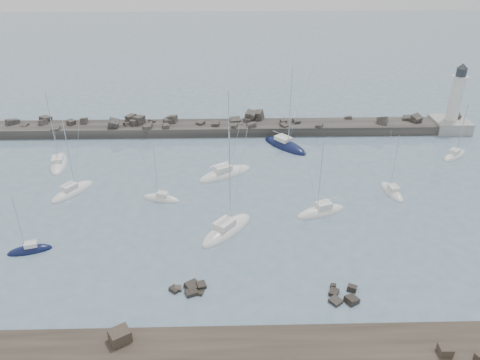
{
  "coord_description": "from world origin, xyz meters",
  "views": [
    {
      "loc": [
        1.05,
        -51.87,
        36.93
      ],
      "look_at": [
        2.69,
        12.0,
        2.62
      ],
      "focal_mm": 35.0,
      "sensor_mm": 36.0,
      "label": 1
    }
  ],
  "objects_px": {
    "sailboat_1": "(59,164)",
    "lighthouse": "(452,116)",
    "sailboat_2": "(30,250)",
    "sailboat_8": "(321,212)",
    "sailboat_6": "(227,230)",
    "sailboat_9": "(392,192)",
    "sailboat_3": "(72,192)",
    "sailboat_5": "(161,199)",
    "sailboat_10": "(454,156)",
    "sailboat_4": "(225,174)",
    "sailboat_7": "(285,146)"
  },
  "relations": [
    {
      "from": "sailboat_1",
      "to": "lighthouse",
      "type": "bearing_deg",
      "value": 10.72
    },
    {
      "from": "sailboat_2",
      "to": "sailboat_8",
      "type": "xyz_separation_m",
      "value": [
        39.48,
        8.29,
        0.02
      ]
    },
    {
      "from": "sailboat_6",
      "to": "sailboat_9",
      "type": "relative_size",
      "value": 1.5
    },
    {
      "from": "lighthouse",
      "to": "sailboat_3",
      "type": "xyz_separation_m",
      "value": [
        -70.94,
        -24.71,
        -2.95
      ]
    },
    {
      "from": "sailboat_5",
      "to": "sailboat_10",
      "type": "distance_m",
      "value": 54.05
    },
    {
      "from": "sailboat_9",
      "to": "sailboat_10",
      "type": "bearing_deg",
      "value": 39.6
    },
    {
      "from": "sailboat_2",
      "to": "sailboat_4",
      "type": "bearing_deg",
      "value": 39.31
    },
    {
      "from": "sailboat_9",
      "to": "sailboat_3",
      "type": "bearing_deg",
      "value": 178.51
    },
    {
      "from": "lighthouse",
      "to": "sailboat_7",
      "type": "height_order",
      "value": "sailboat_7"
    },
    {
      "from": "sailboat_8",
      "to": "sailboat_9",
      "type": "relative_size",
      "value": 1.2
    },
    {
      "from": "sailboat_1",
      "to": "sailboat_6",
      "type": "xyz_separation_m",
      "value": [
        29.89,
        -21.69,
        0.02
      ]
    },
    {
      "from": "sailboat_1",
      "to": "sailboat_4",
      "type": "distance_m",
      "value": 30.03
    },
    {
      "from": "sailboat_4",
      "to": "sailboat_10",
      "type": "relative_size",
      "value": 1.46
    },
    {
      "from": "sailboat_5",
      "to": "sailboat_9",
      "type": "bearing_deg",
      "value": 1.95
    },
    {
      "from": "sailboat_10",
      "to": "lighthouse",
      "type": "bearing_deg",
      "value": 71.22
    },
    {
      "from": "sailboat_1",
      "to": "sailboat_9",
      "type": "relative_size",
      "value": 1.34
    },
    {
      "from": "sailboat_5",
      "to": "sailboat_4",
      "type": "bearing_deg",
      "value": 38.95
    },
    {
      "from": "sailboat_10",
      "to": "sailboat_1",
      "type": "bearing_deg",
      "value": -178.82
    },
    {
      "from": "sailboat_3",
      "to": "sailboat_2",
      "type": "bearing_deg",
      "value": -93.96
    },
    {
      "from": "sailboat_4",
      "to": "sailboat_8",
      "type": "bearing_deg",
      "value": -41.35
    },
    {
      "from": "sailboat_5",
      "to": "sailboat_9",
      "type": "relative_size",
      "value": 0.92
    },
    {
      "from": "sailboat_1",
      "to": "sailboat_6",
      "type": "distance_m",
      "value": 36.94
    },
    {
      "from": "sailboat_3",
      "to": "sailboat_4",
      "type": "bearing_deg",
      "value": 12.6
    },
    {
      "from": "sailboat_1",
      "to": "sailboat_5",
      "type": "height_order",
      "value": "sailboat_1"
    },
    {
      "from": "sailboat_6",
      "to": "sailboat_8",
      "type": "distance_m",
      "value": 14.57
    },
    {
      "from": "sailboat_4",
      "to": "sailboat_6",
      "type": "xyz_separation_m",
      "value": [
        0.26,
        -16.85,
        0.0
      ]
    },
    {
      "from": "sailboat_5",
      "to": "sailboat_7",
      "type": "relative_size",
      "value": 0.58
    },
    {
      "from": "sailboat_10",
      "to": "sailboat_5",
      "type": "bearing_deg",
      "value": -164.66
    },
    {
      "from": "sailboat_2",
      "to": "sailboat_8",
      "type": "height_order",
      "value": "sailboat_8"
    },
    {
      "from": "sailboat_1",
      "to": "sailboat_3",
      "type": "height_order",
      "value": "sailboat_1"
    },
    {
      "from": "lighthouse",
      "to": "sailboat_9",
      "type": "relative_size",
      "value": 1.4
    },
    {
      "from": "sailboat_9",
      "to": "sailboat_6",
      "type": "bearing_deg",
      "value": -158.9
    },
    {
      "from": "sailboat_6",
      "to": "sailboat_7",
      "type": "relative_size",
      "value": 0.94
    },
    {
      "from": "lighthouse",
      "to": "sailboat_1",
      "type": "xyz_separation_m",
      "value": [
        -76.3,
        -14.45,
        -2.96
      ]
    },
    {
      "from": "sailboat_8",
      "to": "sailboat_9",
      "type": "bearing_deg",
      "value": 24.85
    },
    {
      "from": "sailboat_4",
      "to": "sailboat_6",
      "type": "height_order",
      "value": "sailboat_4"
    },
    {
      "from": "sailboat_2",
      "to": "sailboat_5",
      "type": "distance_m",
      "value": 20.05
    },
    {
      "from": "sailboat_4",
      "to": "sailboat_7",
      "type": "relative_size",
      "value": 0.95
    },
    {
      "from": "sailboat_1",
      "to": "sailboat_7",
      "type": "relative_size",
      "value": 0.84
    },
    {
      "from": "sailboat_1",
      "to": "sailboat_4",
      "type": "bearing_deg",
      "value": -9.28
    },
    {
      "from": "sailboat_2",
      "to": "sailboat_7",
      "type": "height_order",
      "value": "sailboat_7"
    },
    {
      "from": "lighthouse",
      "to": "sailboat_10",
      "type": "height_order",
      "value": "lighthouse"
    },
    {
      "from": "lighthouse",
      "to": "sailboat_1",
      "type": "relative_size",
      "value": 1.04
    },
    {
      "from": "sailboat_8",
      "to": "sailboat_9",
      "type": "xyz_separation_m",
      "value": [
        12.32,
        5.7,
        -0.02
      ]
    },
    {
      "from": "sailboat_7",
      "to": "sailboat_9",
      "type": "relative_size",
      "value": 1.59
    },
    {
      "from": "sailboat_1",
      "to": "sailboat_2",
      "type": "relative_size",
      "value": 1.57
    },
    {
      "from": "sailboat_4",
      "to": "sailboat_5",
      "type": "height_order",
      "value": "sailboat_4"
    },
    {
      "from": "sailboat_3",
      "to": "sailboat_9",
      "type": "bearing_deg",
      "value": -1.49
    },
    {
      "from": "lighthouse",
      "to": "sailboat_10",
      "type": "relative_size",
      "value": 1.34
    },
    {
      "from": "sailboat_2",
      "to": "sailboat_7",
      "type": "distance_m",
      "value": 48.95
    }
  ]
}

